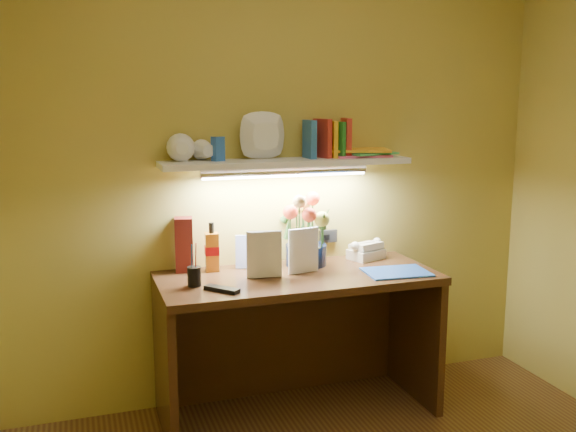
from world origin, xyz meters
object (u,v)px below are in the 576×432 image
object	(u,v)px
desk_clock	(375,251)
whisky_bottle	(212,247)
telephone	(366,249)
desk	(298,345)
flower_bouquet	(306,230)

from	to	relation	value
desk_clock	whisky_bottle	xyz separation A→B (m)	(-0.92, 0.02, 0.09)
telephone	whisky_bottle	bearing A→B (deg)	158.97
desk	telephone	world-z (taller)	telephone
desk_clock	flower_bouquet	bearing A→B (deg)	-176.03
flower_bouquet	whisky_bottle	bearing A→B (deg)	175.62
desk_clock	telephone	bearing A→B (deg)	-177.49
flower_bouquet	whisky_bottle	distance (m)	0.51
desk	flower_bouquet	xyz separation A→B (m)	(0.10, 0.17, 0.57)
desk	desk_clock	bearing A→B (deg)	19.66
telephone	whisky_bottle	world-z (taller)	whisky_bottle
desk_clock	whisky_bottle	world-z (taller)	whisky_bottle
flower_bouquet	desk_clock	xyz separation A→B (m)	(0.42, 0.02, -0.15)
desk	telephone	size ratio (longest dim) A/B	7.81
desk	whisky_bottle	size ratio (longest dim) A/B	5.55
desk_clock	whisky_bottle	size ratio (longest dim) A/B	0.31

